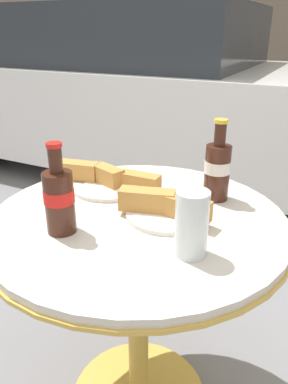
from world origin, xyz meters
The scene contains 7 objects.
bistro_table centered at (0.00, 0.00, 0.54)m, with size 0.79×0.79×0.69m.
cola_bottle_left centered at (-0.12, -0.16, 0.78)m, with size 0.07×0.07×0.22m.
cola_bottle_right centered at (0.15, 0.19, 0.78)m, with size 0.07×0.07×0.23m.
drinking_glass centered at (0.19, -0.11, 0.76)m, with size 0.07×0.07×0.15m.
lunch_plate_near centered at (-0.17, 0.13, 0.71)m, with size 0.33×0.24×0.07m.
lunch_plate_far centered at (0.07, 0.02, 0.71)m, with size 0.25×0.22×0.07m.
parked_car centered at (-1.08, 2.12, 0.62)m, with size 4.44×1.67×1.30m.
Camera 1 is at (0.41, -0.77, 1.14)m, focal length 35.00 mm.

